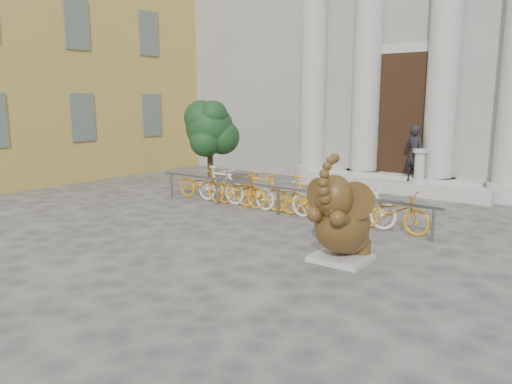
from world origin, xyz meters
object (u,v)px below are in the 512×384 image
Objects in this scene: bike_rack at (283,194)px; pedestrian at (414,153)px; elephant_statue at (341,223)px; tree at (210,129)px.

pedestrian reaches higher than bike_rack.
tree is (-6.22, 3.33, 1.24)m from elephant_statue.
tree is 6.15m from pedestrian.
bike_rack is 4.91m from pedestrian.
bike_rack is 3.71m from tree.
tree reaches higher than elephant_statue.
bike_rack is at bearing 85.47° from pedestrian.
pedestrian is (-1.36, 7.04, 0.51)m from elephant_statue.
elephant_statue is 0.24× the size of bike_rack.
tree is 1.63× the size of pedestrian.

